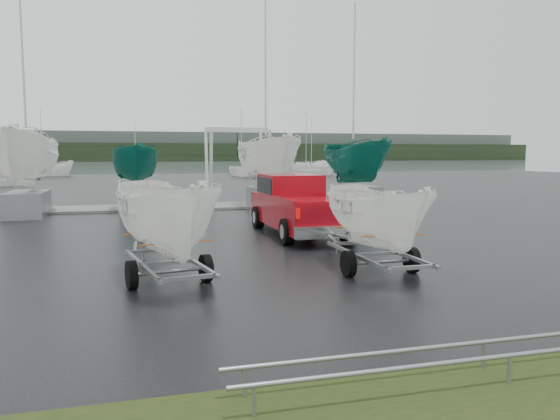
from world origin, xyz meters
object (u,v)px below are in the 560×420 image
object	(u,v)px
trailer_hitched	(379,162)
pickup_truck	(296,203)
trailer_parked	(165,152)
boat_hoist	(237,156)

from	to	relation	value
trailer_hitched	pickup_truck	bearing A→B (deg)	90.00
trailer_parked	pickup_truck	bearing A→B (deg)	42.50
trailer_hitched	boat_hoist	distance (m)	16.65
pickup_truck	trailer_hitched	bearing A→B (deg)	-90.00
trailer_hitched	trailer_parked	distance (m)	4.83
pickup_truck	trailer_hitched	distance (m)	6.75
pickup_truck	boat_hoist	bearing A→B (deg)	90.90
pickup_truck	boat_hoist	xyz separation A→B (m)	(-0.10, 10.07, 1.61)
trailer_parked	boat_hoist	size ratio (longest dim) A/B	1.27
trailer_hitched	boat_hoist	xyz separation A→B (m)	(-0.06, 16.65, 0.07)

